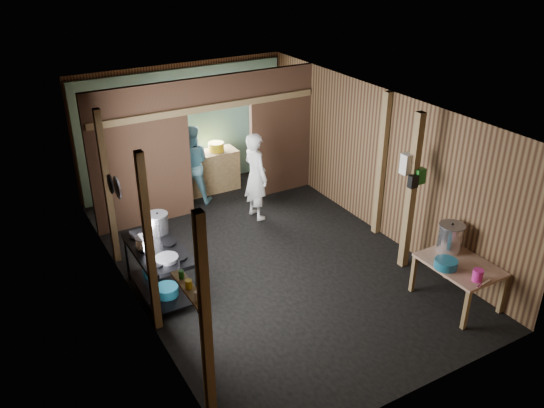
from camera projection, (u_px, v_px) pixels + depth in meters
floor at (266, 258)px, 9.37m from camera, size 4.50×7.00×0.00m
ceiling at (265, 108)px, 8.21m from camera, size 4.50×7.00×0.00m
wall_back at (183, 126)px, 11.51m from camera, size 4.50×0.00×2.60m
wall_front at (423, 304)px, 6.07m from camera, size 4.50×0.00×2.60m
wall_left at (126, 221)px, 7.78m from camera, size 0.00×7.00×2.60m
wall_right at (377, 161)px, 9.79m from camera, size 0.00×7.00×2.60m
partition_left at (140, 158)px, 9.91m from camera, size 1.85×0.10×2.60m
partition_right at (280, 132)px, 11.20m from camera, size 1.35×0.10×2.60m
partition_header at (218, 92)px, 10.16m from camera, size 1.30×0.10×0.60m
turquoise_panel at (184, 130)px, 11.48m from camera, size 4.40×0.06×2.50m
back_counter at (209, 172)px, 11.60m from camera, size 1.20×0.50×0.85m
wall_clock at (194, 97)px, 11.27m from camera, size 0.20×0.03×0.20m
post_left_a at (205, 322)px, 5.80m from camera, size 0.10×0.12×2.60m
post_left_b at (149, 245)px, 7.19m from camera, size 0.10×0.12×2.60m
post_left_c at (108, 189)px, 8.75m from camera, size 0.10×0.12×2.60m
post_right at (381, 166)px, 9.61m from camera, size 0.10×0.12×2.60m
post_free at (411, 193)px, 8.60m from camera, size 0.12×0.12×2.60m
cross_beam at (208, 108)px, 10.12m from camera, size 4.40×0.12×0.12m
pan_lid_big at (117, 188)px, 7.96m from camera, size 0.03×0.34×0.34m
pan_lid_small at (111, 184)px, 8.31m from camera, size 0.03×0.30×0.30m
wall_shelf at (189, 289)px, 6.15m from camera, size 0.14×0.80×0.03m
jar_white at (198, 296)px, 5.93m from camera, size 0.07×0.07×0.10m
jar_yellow at (189, 284)px, 6.12m from camera, size 0.08×0.08×0.10m
jar_green at (181, 274)px, 6.30m from camera, size 0.06×0.06×0.10m
bag_white at (408, 163)px, 8.43m from camera, size 0.22×0.15×0.32m
bag_green at (419, 176)px, 8.46m from camera, size 0.16×0.12×0.24m
bag_black at (413, 181)px, 8.40m from camera, size 0.14×0.10×0.20m
gas_range at (160, 272)px, 8.22m from camera, size 0.73×1.42×0.84m
prep_table at (457, 283)px, 8.14m from camera, size 0.81×1.11×0.66m
stove_pot_large at (158, 224)px, 8.39m from camera, size 0.43×0.43×0.33m
stove_pot_med at (144, 244)px, 7.97m from camera, size 0.28×0.28×0.22m
frying_pan at (167, 258)px, 7.73m from camera, size 0.50×0.63×0.07m
blue_tub_front at (167, 291)px, 8.12m from camera, size 0.34×0.34×0.14m
blue_tub_back at (153, 271)px, 8.60m from camera, size 0.31×0.31×0.12m
stock_pot at (450, 238)px, 8.24m from camera, size 0.50×0.50×0.45m
wash_basin at (446, 264)px, 7.87m from camera, size 0.34×0.34×0.12m
pink_bucket at (478, 275)px, 7.57m from camera, size 0.15×0.15×0.17m
knife at (484, 283)px, 7.54m from camera, size 0.30×0.08×0.01m
yellow_tub at (216, 147)px, 11.45m from camera, size 0.32×0.32×0.18m
red_cup at (199, 151)px, 11.29m from camera, size 0.13×0.13×0.15m
cook at (256, 176)px, 10.35m from camera, size 0.45×0.64×1.67m
worker_back at (191, 165)px, 10.94m from camera, size 0.96×0.87×1.61m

